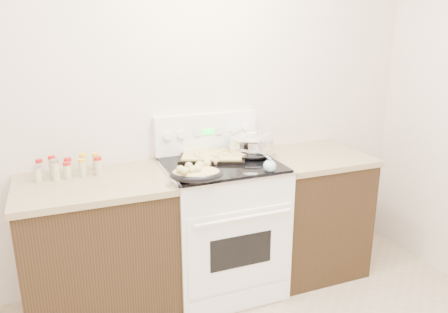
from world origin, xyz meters
name	(u,v)px	position (x,y,z in m)	size (l,w,h in m)	color
room_shell	(284,68)	(0.00, 0.00, 1.70)	(4.10, 3.60, 2.75)	beige
counter_left	(100,249)	(-0.48, 1.43, 0.46)	(0.93, 0.67, 0.92)	black
counter_right	(310,212)	(1.08, 1.43, 0.46)	(0.73, 0.67, 0.92)	black
kitchen_range	(221,224)	(0.35, 1.42, 0.49)	(0.78, 0.73, 1.22)	white
mixing_bowl	(251,146)	(0.60, 1.48, 1.02)	(0.38, 0.38, 0.19)	silver
roasting_pan	(196,173)	(0.08, 1.14, 0.99)	(0.37, 0.31, 0.11)	black
baking_sheet	(212,156)	(0.33, 1.53, 0.96)	(0.53, 0.46, 0.06)	black
wooden_spoon	(216,161)	(0.32, 1.44, 0.95)	(0.13, 0.24, 0.04)	#B87B54
blue_ladle	(269,165)	(0.57, 1.16, 0.98)	(0.13, 0.27, 0.10)	#91BED8
spice_jars	(69,167)	(-0.61, 1.58, 0.98)	(0.40, 0.15, 0.13)	#BFB28C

